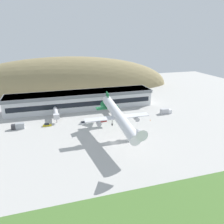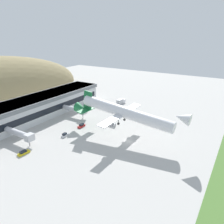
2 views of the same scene
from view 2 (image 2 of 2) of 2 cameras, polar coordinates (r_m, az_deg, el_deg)
The scene contains 10 objects.
ground_plane at distance 94.73m, azimuth 4.43°, elevation -7.80°, with size 338.68×338.68×0.00m, color #B7B5AF.
terminal_building at distance 122.08m, azimuth -21.06°, elevation 0.71°, with size 99.52×17.43×11.43m.
jetway_0 at distance 100.07m, azimuth -22.87°, elevation -5.31°, with size 3.38×16.57×5.43m.
jetway_1 at distance 122.35m, azimuth -9.49°, elevation 0.63°, with size 3.38×15.61×5.43m.
cargo_airplane at distance 94.88m, azimuth 3.10°, elevation -0.15°, with size 32.41×55.08×12.33m.
service_car_0 at distance 101.53m, azimuth -12.21°, elevation -5.85°, with size 3.83×1.96×1.43m.
service_car_1 at distance 92.08m, azimuth -22.07°, elevation -9.81°, with size 4.68×1.97×1.48m.
service_car_2 at distance 109.55m, azimuth -7.97°, elevation -3.55°, with size 4.49×1.86×1.55m.
fuel_truck at distance 143.10m, azimuth 2.30°, elevation 2.74°, with size 7.57×2.85×3.26m.
traffic_cone_0 at distance 127.30m, azimuth 2.19°, elevation -0.10°, with size 0.52×0.52×0.58m.
Camera 2 is at (-74.63, -37.94, 44.34)m, focal length 35.00 mm.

